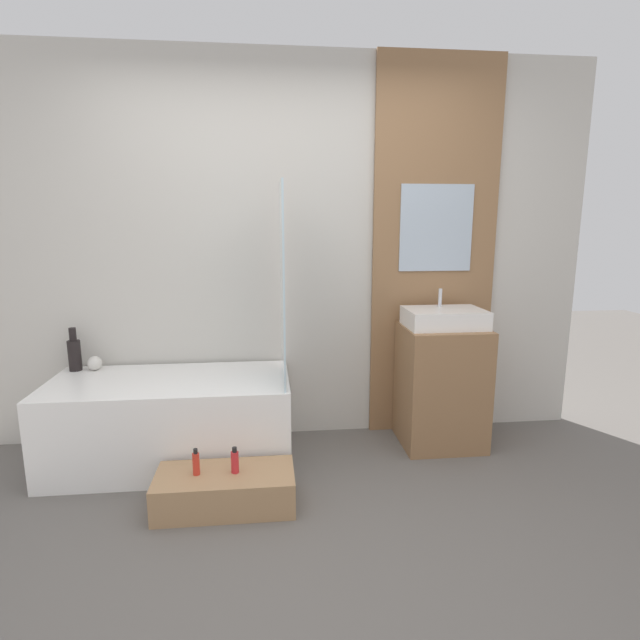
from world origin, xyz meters
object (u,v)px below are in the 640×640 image
object	(u,v)px
vase_round_light	(95,363)
sink	(444,318)
bottle_soap_primary	(196,463)
bottle_soap_secondary	(235,461)
wooden_step_bench	(225,490)
vase_tall_dark	(74,353)
bathtub	(172,420)

from	to	relation	value
vase_round_light	sink	bearing A→B (deg)	-4.08
bottle_soap_primary	bottle_soap_secondary	xyz separation A→B (m)	(0.20, -0.00, -0.00)
wooden_step_bench	bottle_soap_secondary	bearing A→B (deg)	-0.00
vase_tall_dark	bottle_soap_primary	bearing A→B (deg)	-43.32
vase_round_light	vase_tall_dark	bearing A→B (deg)	177.05
bathtub	bottle_soap_secondary	bearing A→B (deg)	-52.72
bathtub	wooden_step_bench	distance (m)	0.69
vase_tall_dark	bottle_soap_secondary	size ratio (longest dim) A/B	1.99
wooden_step_bench	bottle_soap_primary	world-z (taller)	bottle_soap_primary
bathtub	sink	xyz separation A→B (m)	(1.78, 0.09, 0.61)
bathtub	bottle_soap_secondary	distance (m)	0.70
sink	vase_tall_dark	xyz separation A→B (m)	(-2.43, 0.17, -0.22)
wooden_step_bench	vase_tall_dark	bearing A→B (deg)	141.12
vase_round_light	bottle_soap_primary	distance (m)	1.15
bathtub	vase_round_light	world-z (taller)	vase_round_light
wooden_step_bench	vase_tall_dark	size ratio (longest dim) A/B	2.58
vase_round_light	bottle_soap_secondary	distance (m)	1.29
wooden_step_bench	sink	distance (m)	1.74
wooden_step_bench	vase_round_light	world-z (taller)	vase_round_light
vase_tall_dark	vase_round_light	world-z (taller)	vase_tall_dark
wooden_step_bench	bottle_soap_primary	xyz separation A→B (m)	(-0.15, 0.00, 0.16)
vase_tall_dark	bottle_soap_secondary	bearing A→B (deg)	-37.40
vase_tall_dark	bottle_soap_primary	distance (m)	1.26
wooden_step_bench	vase_round_light	distance (m)	1.31
vase_round_light	bottle_soap_primary	bearing A→B (deg)	-47.47
sink	bottle_soap_primary	size ratio (longest dim) A/B	3.50
bathtub	vase_tall_dark	world-z (taller)	vase_tall_dark
wooden_step_bench	sink	xyz separation A→B (m)	(1.41, 0.65, 0.78)
vase_round_light	bottle_soap_secondary	bearing A→B (deg)	-40.61
vase_tall_dark	wooden_step_bench	bearing A→B (deg)	-38.88
vase_tall_dark	vase_round_light	bearing A→B (deg)	-2.95
sink	wooden_step_bench	bearing A→B (deg)	-155.32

